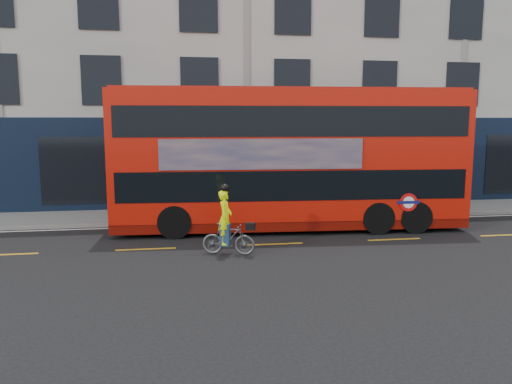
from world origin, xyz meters
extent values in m
plane|color=black|center=(0.00, 0.00, 0.00)|extent=(120.00, 120.00, 0.00)
cube|color=slate|center=(0.00, 6.50, 0.06)|extent=(60.00, 3.00, 0.12)
cube|color=slate|center=(0.00, 5.00, 0.07)|extent=(60.00, 0.12, 0.13)
cube|color=#B8B6AE|center=(0.00, 13.00, 7.50)|extent=(50.00, 10.00, 15.00)
cube|color=black|center=(0.00, 7.98, 2.00)|extent=(50.00, 0.08, 4.00)
cube|color=silver|center=(0.00, 4.70, 0.00)|extent=(58.00, 0.10, 0.01)
cube|color=#BC1307|center=(0.95, 3.80, 2.71)|extent=(12.42, 3.52, 4.41)
cube|color=#5E0903|center=(0.95, 3.80, 0.33)|extent=(12.42, 3.46, 0.33)
cube|color=black|center=(0.95, 3.80, 1.73)|extent=(11.93, 3.53, 1.00)
cube|color=black|center=(0.95, 3.80, 3.85)|extent=(11.93, 3.53, 1.00)
cube|color=#9B140B|center=(0.95, 3.80, 4.93)|extent=(12.17, 3.39, 0.09)
cube|color=black|center=(7.10, 3.43, 1.73)|extent=(0.19, 2.51, 1.00)
cube|color=black|center=(7.10, 3.43, 3.85)|extent=(0.19, 2.51, 1.00)
cube|color=black|center=(-5.20, 4.17, 1.73)|extent=(0.19, 2.51, 1.00)
cube|color=#8F6C63|center=(-0.25, 2.44, 2.79)|extent=(6.69, 0.44, 1.00)
cylinder|color=red|center=(4.76, 2.14, 1.12)|extent=(0.63, 0.06, 0.63)
cylinder|color=white|center=(4.76, 2.14, 1.12)|extent=(0.40, 0.04, 0.40)
cube|color=#0C1459|center=(4.76, 2.13, 1.12)|extent=(0.78, 0.07, 0.10)
cylinder|color=black|center=(5.18, 3.55, 0.56)|extent=(1.28, 2.90, 1.12)
cylinder|color=black|center=(3.85, 3.63, 0.56)|extent=(1.28, 2.90, 1.12)
cylinder|color=black|center=(-3.06, 4.04, 0.56)|extent=(1.28, 2.90, 1.12)
imported|color=#4D5153|center=(-1.58, 0.50, 0.47)|extent=(1.62, 0.88, 0.94)
imported|color=#CCE704|center=(-1.66, 0.53, 1.11)|extent=(0.53, 0.66, 1.58)
cube|color=black|center=(-0.95, 0.31, 0.86)|extent=(0.30, 0.27, 0.20)
cube|color=navy|center=(-1.66, 0.53, 0.59)|extent=(0.36, 0.41, 0.64)
sphere|color=black|center=(-1.66, 0.53, 1.97)|extent=(0.24, 0.24, 0.24)
camera|label=1|loc=(-2.98, -13.60, 3.90)|focal=35.00mm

